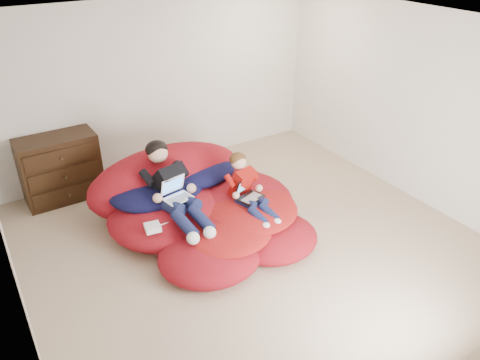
% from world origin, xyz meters
% --- Properties ---
extents(room_shell, '(5.10, 5.10, 2.77)m').
position_xyz_m(room_shell, '(0.00, 0.00, 0.22)').
color(room_shell, tan).
rests_on(room_shell, ground).
extents(dresser, '(1.02, 0.58, 0.91)m').
position_xyz_m(dresser, '(-1.63, 2.23, 0.45)').
color(dresser, black).
rests_on(dresser, ground).
extents(beanbag_pile, '(2.46, 2.41, 0.94)m').
position_xyz_m(beanbag_pile, '(-0.34, 0.67, 0.28)').
color(beanbag_pile, maroon).
rests_on(beanbag_pile, ground).
extents(cream_pillow, '(0.44, 0.28, 0.28)m').
position_xyz_m(cream_pillow, '(-0.72, 1.49, 0.62)').
color(cream_pillow, silver).
rests_on(cream_pillow, beanbag_pile).
extents(older_boy, '(0.44, 1.31, 0.75)m').
position_xyz_m(older_boy, '(-0.69, 0.67, 0.69)').
color(older_boy, black).
rests_on(older_boy, beanbag_pile).
extents(younger_boy, '(0.35, 0.88, 0.65)m').
position_xyz_m(younger_boy, '(0.10, 0.26, 0.62)').
color(younger_boy, '#AF150F').
rests_on(younger_boy, beanbag_pile).
extents(laptop_white, '(0.34, 0.33, 0.22)m').
position_xyz_m(laptop_white, '(-0.69, 0.54, 0.64)').
color(laptop_white, white).
rests_on(laptop_white, older_boy).
extents(laptop_black, '(0.35, 0.37, 0.22)m').
position_xyz_m(laptop_black, '(0.10, 0.24, 0.55)').
color(laptop_black, black).
rests_on(laptop_black, younger_boy).
extents(power_adapter, '(0.19, 0.19, 0.06)m').
position_xyz_m(power_adapter, '(-1.09, 0.32, 0.42)').
color(power_adapter, white).
rests_on(power_adapter, beanbag_pile).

